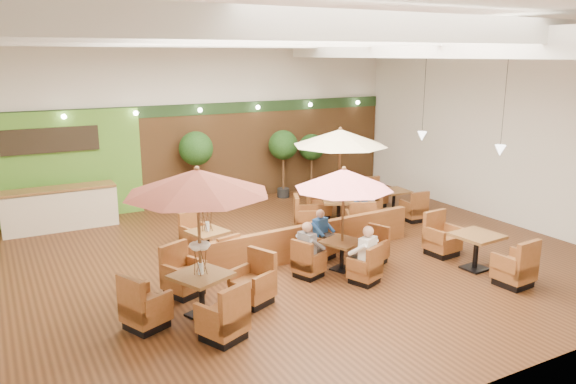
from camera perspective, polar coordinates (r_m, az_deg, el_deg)
room at (r=13.83m, az=-1.62°, el=9.20°), size 14.04×14.00×5.52m
service_counter at (r=16.78m, az=-22.16°, el=-1.58°), size 3.00×0.75×1.18m
booth_divider at (r=13.40m, az=2.06°, el=-5.02°), size 6.04×0.55×0.84m
table_0 at (r=10.16m, az=-9.07°, el=-2.56°), size 2.98×2.98×2.84m
table_1 at (r=12.37m, az=5.63°, el=-0.76°), size 2.47×2.47×2.39m
table_2 at (r=15.46m, az=5.27°, el=3.20°), size 2.97×2.97×2.83m
table_3 at (r=13.40m, az=-8.16°, el=-4.82°), size 0.99×2.52×1.49m
table_4 at (r=13.39m, az=18.54°, el=-5.84°), size 1.02×2.85×1.05m
table_5 at (r=17.42m, az=10.68°, el=-1.02°), size 0.87×2.49×0.93m
topiary_0 at (r=17.58m, az=-9.32°, el=4.07°), size 1.05×1.05×2.45m
topiary_1 at (r=18.80m, az=-0.49°, el=4.53°), size 0.99×0.99×2.29m
topiary_2 at (r=19.37m, az=2.42°, el=4.34°), size 0.90×0.90×2.09m
diner_0 at (r=11.95m, az=7.87°, el=-5.75°), size 0.45×0.43×0.82m
diner_1 at (r=13.32m, az=3.44°, el=-3.73°), size 0.40×0.37×0.73m
diner_2 at (r=12.18m, az=2.12°, el=-5.28°), size 0.37×0.42×0.80m
diner_3 at (r=14.90m, az=7.38°, el=-1.89°), size 0.42×0.41×0.74m
diner_4 at (r=16.30m, az=8.22°, el=-0.47°), size 0.45×0.46×0.80m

